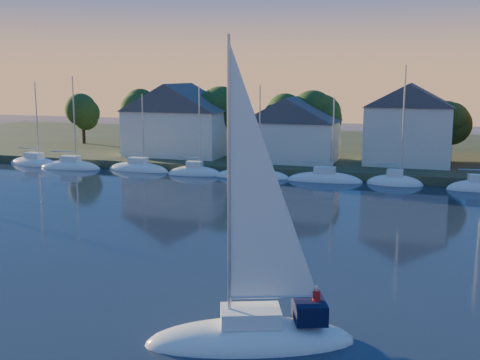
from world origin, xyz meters
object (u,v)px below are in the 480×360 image
at_px(clubhouse_west, 179,119).
at_px(clubhouse_east, 409,123).
at_px(clubhouse_centre, 292,128).
at_px(hero_sailboat, 254,330).

bearing_deg(clubhouse_west, clubhouse_east, 1.91).
height_order(clubhouse_west, clubhouse_centre, clubhouse_west).
height_order(clubhouse_east, hero_sailboat, hero_sailboat).
xyz_separation_m(clubhouse_east, hero_sailboat, (-4.12, -51.61, -5.39)).
bearing_deg(clubhouse_centre, clubhouse_east, 8.13).
xyz_separation_m(clubhouse_west, clubhouse_east, (30.00, 1.00, 0.07)).
height_order(clubhouse_centre, clubhouse_east, clubhouse_east).
xyz_separation_m(clubhouse_west, hero_sailboat, (25.88, -50.61, -5.32)).
xyz_separation_m(clubhouse_centre, hero_sailboat, (9.88, -49.61, -4.53)).
relative_size(clubhouse_east, hero_sailboat, 0.72).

